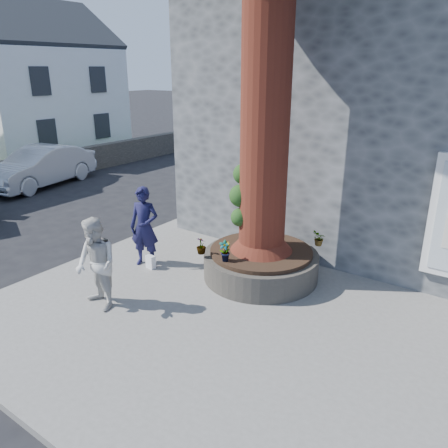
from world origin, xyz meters
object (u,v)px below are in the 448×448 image
Objects in this scene: woman at (96,265)px; car_silver at (40,167)px; planter at (261,263)px; man at (144,227)px.

car_silver is (-8.89, 4.64, -0.23)m from woman.
woman is at bearing -38.67° from car_silver.
planter is 1.39× the size of woman.
planter is at bearing 0.57° from man.
man is (-2.32, -0.91, 0.57)m from planter.
woman is (0.62, -1.77, -0.03)m from man.
car_silver reaches higher than planter.
man reaches higher than car_silver.
car_silver is (-10.60, 1.96, 0.31)m from planter.
planter is 3.22m from woman.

